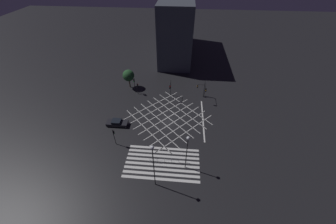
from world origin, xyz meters
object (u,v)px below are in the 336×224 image
object	(u,v)px
street_lamp_west	(153,159)
traffic_light_ne_main	(201,87)
traffic_light_median_north	(170,87)
waiting_car	(117,123)
traffic_light_sw_main	(114,134)
traffic_light_nw_cross	(134,83)
street_tree_near	(128,76)
traffic_light_nw_main	(138,87)
street_lamp_east	(187,146)
traffic_light_ne_cross	(205,89)

from	to	relation	value
street_lamp_west	traffic_light_ne_main	bearing A→B (deg)	71.97
traffic_light_median_north	waiting_car	world-z (taller)	traffic_light_median_north
traffic_light_sw_main	waiting_car	bearing A→B (deg)	104.33
traffic_light_nw_cross	traffic_light_sw_main	bearing A→B (deg)	0.26
traffic_light_sw_main	street_lamp_west	size ratio (longest dim) A/B	0.40
traffic_light_median_north	street_tree_near	distance (m)	11.98
traffic_light_nw_main	street_lamp_west	bearing A→B (deg)	-72.31
street_lamp_east	waiting_car	world-z (taller)	street_lamp_east
traffic_light_nw_cross	street_lamp_east	xyz separation A→B (m)	(13.46, -21.42, 2.76)
street_lamp_east	street_tree_near	xyz separation A→B (m)	(-15.43, 23.76, -2.17)
street_lamp_east	traffic_light_nw_cross	bearing A→B (deg)	122.15
traffic_light_nw_main	traffic_light_nw_cross	bearing A→B (deg)	144.16
street_lamp_east	traffic_light_ne_main	bearing A→B (deg)	81.04
traffic_light_nw_main	street_lamp_east	size ratio (longest dim) A/B	0.40
traffic_light_ne_cross	street_tree_near	size ratio (longest dim) A/B	0.87
waiting_car	traffic_light_ne_cross	bearing A→B (deg)	29.04
traffic_light_median_north	street_tree_near	size ratio (longest dim) A/B	0.87
traffic_light_nw_main	traffic_light_median_north	xyz separation A→B (m)	(8.37, -0.86, 0.94)
traffic_light_ne_main	traffic_light_sw_main	distance (m)	24.11
street_tree_near	waiting_car	bearing A→B (deg)	-87.14
street_tree_near	waiting_car	distance (m)	14.93
street_lamp_west	traffic_light_nw_cross	bearing A→B (deg)	109.25
traffic_light_nw_main	street_lamp_west	xyz separation A→B (m)	(7.74, -24.26, 4.59)
traffic_light_nw_cross	waiting_car	bearing A→B (deg)	-5.74
traffic_light_ne_main	traffic_light_nw_main	size ratio (longest dim) A/B	1.08
traffic_light_sw_main	street_lamp_east	world-z (taller)	street_lamp_east
traffic_light_nw_main	traffic_light_median_north	size ratio (longest dim) A/B	0.73
traffic_light_ne_main	traffic_light_ne_cross	size ratio (longest dim) A/B	0.78
traffic_light_nw_main	traffic_light_ne_main	bearing A→B (deg)	2.28
traffic_light_nw_main	street_tree_near	bearing A→B (deg)	134.03
street_lamp_west	street_tree_near	distance (m)	29.52
traffic_light_ne_main	traffic_light_sw_main	bearing A→B (deg)	46.00
street_lamp_west	traffic_light_nw_main	bearing A→B (deg)	107.69
street_tree_near	street_lamp_east	bearing A→B (deg)	-57.01
traffic_light_nw_main	waiting_car	world-z (taller)	traffic_light_nw_main
traffic_light_sw_main	traffic_light_median_north	world-z (taller)	traffic_light_median_north
traffic_light_ne_main	traffic_light_ne_cross	distance (m)	2.05
street_lamp_east	street_tree_near	distance (m)	28.41
traffic_light_ne_cross	street_lamp_east	distance (m)	20.28
traffic_light_nw_main	street_tree_near	distance (m)	4.43
traffic_light_ne_cross	waiting_car	bearing A→B (deg)	-60.96
traffic_light_ne_cross	street_lamp_west	size ratio (longest dim) A/B	0.45
traffic_light_nw_main	traffic_light_nw_cross	world-z (taller)	traffic_light_nw_cross
traffic_light_ne_cross	waiting_car	world-z (taller)	traffic_light_ne_cross
traffic_light_ne_main	street_lamp_west	xyz separation A→B (m)	(-8.10, -24.89, 4.36)
traffic_light_nw_cross	traffic_light_sw_main	size ratio (longest dim) A/B	1.06
traffic_light_nw_cross	street_tree_near	size ratio (longest dim) A/B	0.82
street_lamp_east	street_tree_near	bearing A→B (deg)	122.99
traffic_light_ne_cross	street_lamp_east	world-z (taller)	street_lamp_east
traffic_light_ne_main	traffic_light_sw_main	world-z (taller)	traffic_light_sw_main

